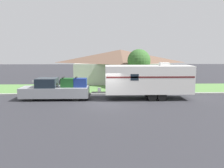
% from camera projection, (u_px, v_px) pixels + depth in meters
% --- Properties ---
extents(ground_plane, '(120.00, 120.00, 0.00)m').
position_uv_depth(ground_plane, '(107.00, 103.00, 18.58)').
color(ground_plane, '#2D2D33').
extents(curb_strip, '(80.00, 0.30, 0.14)m').
position_uv_depth(curb_strip, '(107.00, 94.00, 22.28)').
color(curb_strip, '#999993').
rests_on(curb_strip, ground_plane).
extents(lawn_strip, '(80.00, 7.00, 0.03)m').
position_uv_depth(lawn_strip, '(106.00, 88.00, 25.90)').
color(lawn_strip, '#568442').
rests_on(lawn_strip, ground_plane).
extents(house_across_street, '(13.55, 8.48, 4.64)m').
position_uv_depth(house_across_street, '(120.00, 65.00, 31.81)').
color(house_across_street, '#B2B2A8').
rests_on(house_across_street, ground_plane).
extents(pickup_truck, '(6.23, 1.92, 2.06)m').
position_uv_depth(pickup_truck, '(56.00, 90.00, 19.87)').
color(pickup_truck, black).
rests_on(pickup_truck, ground_plane).
extents(travel_trailer, '(9.14, 2.32, 3.36)m').
position_uv_depth(travel_trailer, '(148.00, 79.00, 19.99)').
color(travel_trailer, black).
rests_on(travel_trailer, ground_plane).
extents(mailbox, '(0.48, 0.20, 1.37)m').
position_uv_depth(mailbox, '(35.00, 83.00, 22.81)').
color(mailbox, brown).
rests_on(mailbox, ground_plane).
extents(tree_in_yard, '(2.71, 2.71, 4.65)m').
position_uv_depth(tree_in_yard, '(139.00, 61.00, 25.58)').
color(tree_in_yard, brown).
rests_on(tree_in_yard, ground_plane).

